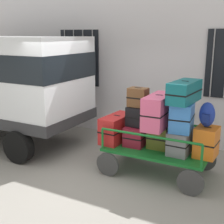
{
  "coord_description": "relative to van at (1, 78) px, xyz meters",
  "views": [
    {
      "loc": [
        2.98,
        -4.73,
        2.65
      ],
      "look_at": [
        0.17,
        0.54,
        1.11
      ],
      "focal_mm": 48.95,
      "sensor_mm": 36.0,
      "label": 1
    }
  ],
  "objects": [
    {
      "name": "backpack",
      "position": [
        4.97,
        -0.0,
        -0.32
      ],
      "size": [
        0.27,
        0.22,
        0.44
      ],
      "color": "navy",
      "rests_on": "suitcase_right_bottom"
    },
    {
      "name": "luggage_cart",
      "position": [
        4.1,
        -0.03,
        -1.2
      ],
      "size": [
        2.04,
        1.18,
        0.51
      ],
      "color": "#146023",
      "rests_on": "ground"
    },
    {
      "name": "suitcase_midright_top",
      "position": [
        4.55,
        0.0,
        0.05
      ],
      "size": [
        0.45,
        0.91,
        0.38
      ],
      "color": "#0F5960",
      "rests_on": "suitcase_midright_middle"
    },
    {
      "name": "suitcase_right_bottom",
      "position": [
        5.0,
        -0.01,
        -0.82
      ],
      "size": [
        0.4,
        0.48,
        0.55
      ],
      "color": "orange",
      "rests_on": "luggage_cart"
    },
    {
      "name": "cart_railing",
      "position": [
        4.1,
        -0.03,
        -0.75
      ],
      "size": [
        1.91,
        1.04,
        0.42
      ],
      "color": "#146023",
      "rests_on": "luggage_cart"
    },
    {
      "name": "suitcase_center_middle",
      "position": [
        4.1,
        -0.06,
        -0.35
      ],
      "size": [
        0.39,
        0.94,
        0.61
      ],
      "color": "#CC4C72",
      "rests_on": "suitcase_center_bottom"
    },
    {
      "name": "suitcase_center_bottom",
      "position": [
        4.1,
        -0.01,
        -0.87
      ],
      "size": [
        0.39,
        0.33,
        0.44
      ],
      "color": "#4C5119",
      "rests_on": "luggage_cart"
    },
    {
      "name": "suitcase_midright_middle",
      "position": [
        4.55,
        -0.07,
        -0.4
      ],
      "size": [
        0.43,
        0.61,
        0.51
      ],
      "color": "#3372C6",
      "rests_on": "suitcase_midright_bottom"
    },
    {
      "name": "suitcase_midright_bottom",
      "position": [
        4.55,
        -0.03,
        -0.87
      ],
      "size": [
        0.4,
        0.67,
        0.44
      ],
      "color": "slate",
      "rests_on": "luggage_cart"
    },
    {
      "name": "van",
      "position": [
        0.0,
        0.0,
        0.0
      ],
      "size": [
        4.3,
        2.0,
        2.58
      ],
      "color": "silver",
      "rests_on": "ground"
    },
    {
      "name": "suitcase_midleft_bottom",
      "position": [
        3.66,
        -0.03,
        -0.9
      ],
      "size": [
        0.4,
        0.55,
        0.39
      ],
      "color": "maroon",
      "rests_on": "luggage_cart"
    },
    {
      "name": "ground_plane",
      "position": [
        2.94,
        -0.58,
        -1.6
      ],
      "size": [
        40.0,
        40.0,
        0.0
      ],
      "primitive_type": "plane",
      "color": "gray"
    },
    {
      "name": "suitcase_midleft_middle",
      "position": [
        3.66,
        -0.06,
        -0.51
      ],
      "size": [
        0.4,
        0.29,
        0.38
      ],
      "color": "black",
      "rests_on": "suitcase_midleft_bottom"
    },
    {
      "name": "suitcase_midleft_top",
      "position": [
        3.66,
        0.0,
        -0.14
      ],
      "size": [
        0.37,
        0.28,
        0.37
      ],
      "color": "brown",
      "rests_on": "suitcase_midleft_middle"
    },
    {
      "name": "suitcase_left_bottom",
      "position": [
        3.21,
        -0.01,
        -0.82
      ],
      "size": [
        0.44,
        0.89,
        0.54
      ],
      "color": "#B21E1E",
      "rests_on": "luggage_cart"
    },
    {
      "name": "building_wall",
      "position": [
        2.94,
        1.94,
        0.9
      ],
      "size": [
        12.0,
        0.38,
        5.0
      ],
      "color": "silver",
      "rests_on": "ground"
    }
  ]
}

